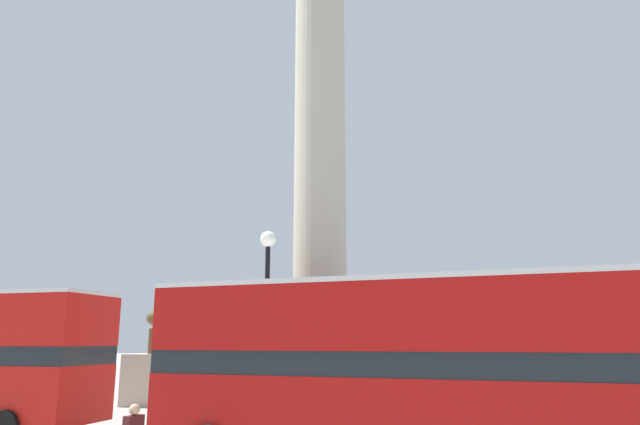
# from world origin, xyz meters

# --- Properties ---
(monument_column) EXTENTS (5.81, 5.81, 25.72)m
(monument_column) POSITION_xyz_m (0.00, 0.00, 9.00)
(monument_column) COLOR #ADA593
(monument_column) RESTS_ON ground_plane
(bus_b) EXTENTS (11.39, 2.77, 4.29)m
(bus_b) POSITION_xyz_m (3.79, -5.63, 2.37)
(bus_b) COLOR #A80F0C
(bus_b) RESTS_ON ground_plane
(equestrian_statue) EXTENTS (3.72, 3.05, 5.59)m
(equestrian_statue) POSITION_xyz_m (-9.34, 4.38, 1.50)
(equestrian_statue) COLOR #ADA593
(equestrian_statue) RESTS_ON ground_plane
(street_lamp) EXTENTS (0.47, 0.47, 6.01)m
(street_lamp) POSITION_xyz_m (-0.11, -4.08, 3.61)
(street_lamp) COLOR black
(street_lamp) RESTS_ON ground_plane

